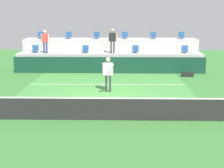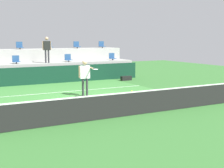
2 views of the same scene
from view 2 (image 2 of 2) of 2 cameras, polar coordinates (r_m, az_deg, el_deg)
The scene contains 18 objects.
ground_plane at distance 15.89m, azimuth -4.04°, elevation -2.51°, with size 40.00×40.00×0.00m, color #336B2D.
court_inner_paint at distance 16.79m, azimuth -5.48°, elevation -1.95°, with size 9.00×10.00×0.01m, color #3D7F38.
court_service_line at distance 18.07m, azimuth -7.25°, elevation -1.26°, with size 9.00×0.06×0.00m, color white.
tennis_net at distance 12.35m, azimuth 3.81°, elevation -3.20°, with size 10.48×0.08×1.07m.
sponsor_backboard at distance 21.35m, azimuth -10.87°, elevation 1.56°, with size 13.00×0.16×1.10m, color #0F3323.
seating_tier_lower at distance 22.58m, azimuth -11.90°, elevation 2.06°, with size 13.00×1.80×1.25m, color #9E9E99.
seating_tier_upper at distance 24.26m, azimuth -13.19°, elevation 3.43°, with size 13.00×1.80×2.10m, color #9E9E99.
stadium_chair_lower_left at distance 22.00m, azimuth -16.24°, elevation 3.96°, with size 0.44×0.40×0.52m.
stadium_chair_lower_right at distance 23.04m, azimuth -7.57°, elevation 4.38°, with size 0.44×0.40×0.52m.
stadium_chair_lower_far_right at distance 24.53m, azimuth 0.05°, elevation 4.66°, with size 0.44×0.40×0.52m.
stadium_chair_upper_mid_left at distance 23.87m, azimuth -15.67°, elevation 6.32°, with size 0.44×0.40×0.52m.
stadium_chair_upper_mid_right at distance 24.45m, azimuth -10.77°, elevation 6.51°, with size 0.44×0.40×0.52m.
stadium_chair_upper_right at distance 25.21m, azimuth -6.11°, elevation 6.64°, with size 0.44×0.40×0.52m.
stadium_chair_upper_far_right at distance 26.11m, azimuth -1.78°, elevation 6.73°, with size 0.44×0.40×0.52m.
tennis_player at distance 16.35m, azimuth -4.66°, elevation 1.76°, with size 0.62×1.30×1.81m.
spectator_leaning_on_rail at distance 22.10m, azimuth -11.18°, elevation 6.25°, with size 0.60×0.24×1.70m.
tennis_ball at distance 14.14m, azimuth 3.43°, elevation -1.20°, with size 0.07×0.07×0.07m.
equipment_bag at distance 22.52m, azimuth 2.46°, elevation 1.00°, with size 0.76×0.28×0.30m, color black.
Camera 2 is at (-6.57, -14.18, 2.90)m, focal length 52.94 mm.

